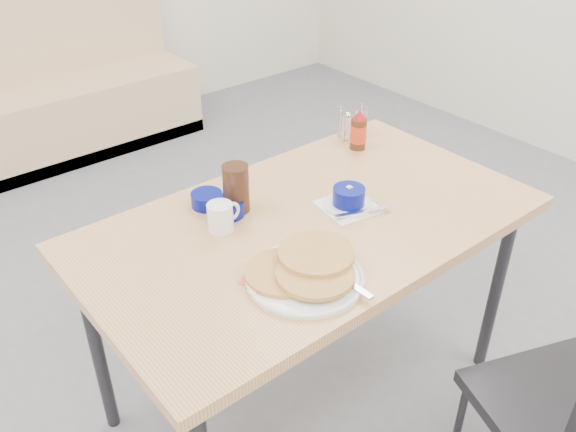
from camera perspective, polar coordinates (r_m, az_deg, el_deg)
booth_bench at (r=4.10m, az=-22.36°, el=9.94°), size 1.90×0.56×1.22m
dining_table at (r=1.89m, az=2.06°, el=-1.90°), size 1.40×0.80×0.76m
pancake_plate at (r=1.61m, az=1.61°, el=-5.25°), size 0.32×0.33×0.06m
coffee_mug at (r=1.80m, az=-6.26°, el=-0.03°), size 0.11×0.08×0.09m
grits_setting at (r=1.91m, az=5.71°, el=1.59°), size 0.19×0.20×0.07m
creamer_bowl at (r=1.93m, az=-7.61°, el=1.55°), size 0.10×0.10×0.04m
butter_bowl at (r=1.88m, az=-5.69°, el=0.75°), size 0.11×0.11×0.05m
amber_tumbler at (r=1.87m, az=-4.88°, el=2.60°), size 0.09×0.09×0.15m
condiment_caddy at (r=2.36m, az=6.06°, el=8.34°), size 0.12×0.09×0.12m
syrup_bottle at (r=2.27m, az=6.60°, el=7.86°), size 0.06×0.06×0.16m
sugar_wrapper at (r=1.62m, az=-4.03°, el=-6.01°), size 0.05×0.04×0.00m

